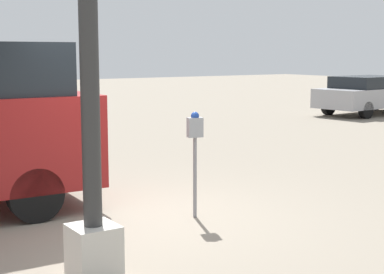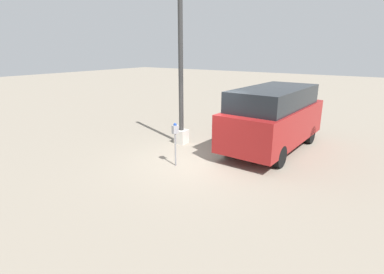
# 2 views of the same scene
# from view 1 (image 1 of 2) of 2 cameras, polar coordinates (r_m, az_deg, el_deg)

# --- Properties ---
(ground_plane) EXTENTS (80.00, 80.00, 0.00)m
(ground_plane) POSITION_cam_1_polar(r_m,az_deg,el_deg) (7.93, -5.51, -7.93)
(ground_plane) COLOR gray
(parking_meter_near) EXTENTS (0.22, 0.15, 1.43)m
(parking_meter_near) POSITION_cam_1_polar(r_m,az_deg,el_deg) (7.77, 0.29, -0.28)
(parking_meter_near) COLOR gray
(parking_meter_near) RESTS_ON ground
(lamp_post) EXTENTS (0.44, 0.44, 5.96)m
(lamp_post) POSITION_cam_1_polar(r_m,az_deg,el_deg) (5.55, -9.94, 7.32)
(lamp_post) COLOR beige
(lamp_post) RESTS_ON ground
(car_distant) EXTENTS (4.68, 2.15, 1.38)m
(car_distant) POSITION_cam_1_polar(r_m,az_deg,el_deg) (22.28, 16.92, 4.03)
(car_distant) COLOR #9E9EA3
(car_distant) RESTS_ON ground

